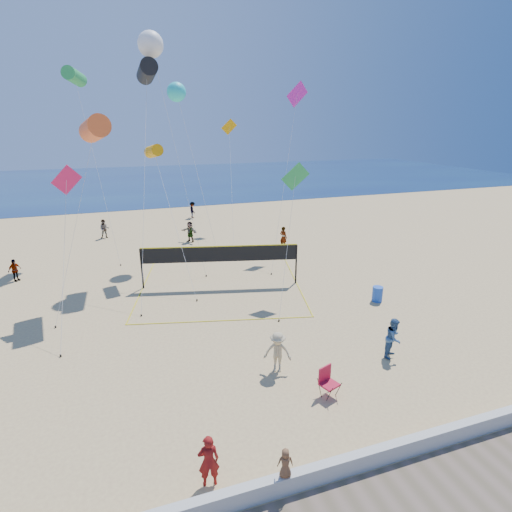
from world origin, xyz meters
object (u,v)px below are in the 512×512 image
object	(u,v)px
camp_chair	(327,380)
trash_barrel	(377,294)
woman	(209,461)
volleyball_net	(220,258)

from	to	relation	value
camp_chair	trash_barrel	distance (m)	9.28
woman	volleyball_net	xyz separation A→B (m)	(3.80, 13.94, 0.96)
volleyball_net	woman	bearing A→B (deg)	-91.62
woman	volleyball_net	size ratio (longest dim) A/B	0.14
camp_chair	trash_barrel	bearing A→B (deg)	24.39
trash_barrel	volleyball_net	distance (m)	9.47
trash_barrel	camp_chair	bearing A→B (deg)	-136.13
trash_barrel	volleyball_net	bearing A→B (deg)	146.99
woman	volleyball_net	world-z (taller)	volleyball_net
woman	camp_chair	world-z (taller)	woman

